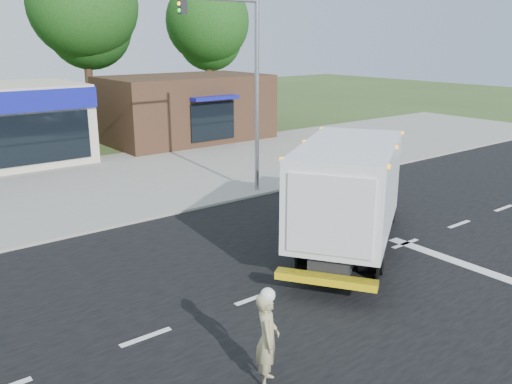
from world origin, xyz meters
TOP-DOWN VIEW (x-y plane):
  - ground at (0.00, 0.00)m, footprint 120.00×120.00m
  - road_asphalt at (0.00, 0.00)m, footprint 60.00×14.00m
  - sidewalk at (0.00, 8.20)m, footprint 60.00×2.40m
  - parking_apron at (0.00, 14.00)m, footprint 60.00×9.00m
  - lane_markings at (1.35, -1.35)m, footprint 55.20×7.00m
  - ems_box_truck at (1.35, 0.88)m, footprint 7.81×6.33m
  - emergency_worker at (-4.92, -2.85)m, footprint 0.77×0.80m
  - brown_storefront at (7.00, 19.98)m, footprint 10.00×6.70m
  - traffic_signal_pole at (2.35, 7.60)m, footprint 3.51×0.25m
  - background_trees at (-0.85, 28.16)m, footprint 36.77×7.39m

SIDE VIEW (x-z plane):
  - ground at x=0.00m, z-range 0.00..0.00m
  - road_asphalt at x=0.00m, z-range -0.01..0.01m
  - parking_apron at x=0.00m, z-range 0.00..0.02m
  - lane_markings at x=1.35m, z-range 0.01..0.02m
  - sidewalk at x=0.00m, z-range 0.00..0.12m
  - emergency_worker at x=-4.92m, z-range -0.02..1.94m
  - ems_box_truck at x=1.35m, z-range 0.26..3.72m
  - brown_storefront at x=7.00m, z-range 0.00..4.00m
  - traffic_signal_pole at x=2.35m, z-range 0.92..8.92m
  - background_trees at x=-0.85m, z-range 1.33..13.43m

